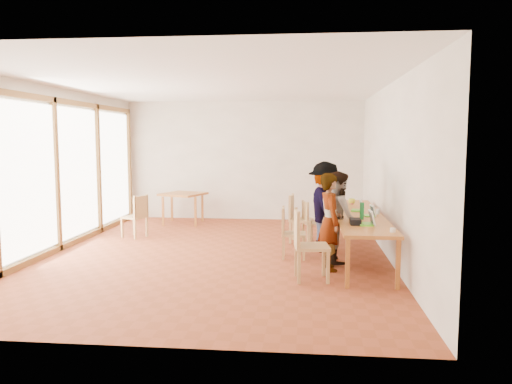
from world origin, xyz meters
TOP-DOWN VIEW (x-y plane):
  - ground at (0.00, 0.00)m, footprint 8.00×8.00m
  - wall_back at (0.00, 4.00)m, footprint 6.00×0.10m
  - wall_front at (0.00, -4.00)m, footprint 6.00×0.10m
  - wall_right at (3.00, 0.00)m, footprint 0.10×8.00m
  - window_wall at (-2.96, 0.00)m, footprint 0.10×8.00m
  - ceiling at (0.00, 0.00)m, footprint 6.00×8.00m
  - communal_table at (2.50, 0.12)m, footprint 0.80×4.00m
  - side_table at (-1.38, 3.13)m, footprint 0.90×0.90m
  - chair_near at (1.56, -1.47)m, footprint 0.53×0.53m
  - chair_mid at (1.28, -0.11)m, footprint 0.41×0.41m
  - chair_far at (1.39, 1.22)m, footprint 0.49×0.49m
  - chair_empty at (1.65, 1.18)m, footprint 0.48×0.48m
  - chair_spare at (-1.91, 1.35)m, footprint 0.55×0.55m
  - person_near at (1.96, -0.84)m, footprint 0.47×0.62m
  - person_mid at (2.12, -0.33)m, footprint 0.72×0.84m
  - person_far at (1.92, 0.44)m, footprint 0.82×1.17m
  - laptop_near at (2.53, -1.00)m, footprint 0.25×0.29m
  - laptop_mid at (2.68, -0.10)m, footprint 0.23×0.25m
  - laptop_far at (2.55, 0.47)m, footprint 0.26×0.29m
  - yellow_mug at (2.50, 1.48)m, footprint 0.17×0.17m
  - green_bottle at (2.49, -0.47)m, footprint 0.07×0.07m
  - clear_glass at (2.83, 0.13)m, footprint 0.07×0.07m
  - condiment_cup at (2.80, -1.56)m, footprint 0.08×0.08m
  - pink_phone at (2.50, 1.46)m, footprint 0.05×0.10m
  - black_pouch at (2.34, -0.97)m, footprint 0.16×0.26m

SIDE VIEW (x-z plane):
  - ground at x=0.00m, z-range 0.00..0.00m
  - chair_empty at x=1.65m, z-range 0.29..0.73m
  - chair_mid at x=1.28m, z-range 0.30..0.77m
  - chair_spare at x=-1.91m, z-range 0.31..0.78m
  - chair_far at x=1.39m, z-range 0.33..0.83m
  - chair_near at x=1.56m, z-range 0.36..0.91m
  - side_table at x=-1.38m, z-range 0.29..1.04m
  - communal_table at x=2.50m, z-range 0.33..1.08m
  - pink_phone at x=2.50m, z-range 0.75..0.76m
  - person_mid at x=2.12m, z-range 0.00..1.53m
  - person_near at x=1.96m, z-range 0.00..1.53m
  - condiment_cup at x=2.80m, z-range 0.75..0.81m
  - clear_glass at x=2.83m, z-range 0.75..0.84m
  - black_pouch at x=2.34m, z-range 0.75..0.84m
  - laptop_mid at x=2.68m, z-range 0.71..0.90m
  - yellow_mug at x=2.50m, z-range 0.75..0.86m
  - laptop_far at x=2.55m, z-range 0.70..0.92m
  - laptop_near at x=2.53m, z-range 0.70..0.93m
  - person_far at x=1.92m, z-range 0.00..1.65m
  - green_bottle at x=2.49m, z-range 0.75..1.03m
  - wall_back at x=0.00m, z-range 0.00..3.00m
  - wall_front at x=0.00m, z-range 0.00..3.00m
  - wall_right at x=3.00m, z-range 0.00..3.00m
  - window_wall at x=-2.96m, z-range 0.00..3.00m
  - ceiling at x=0.00m, z-range 3.00..3.04m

